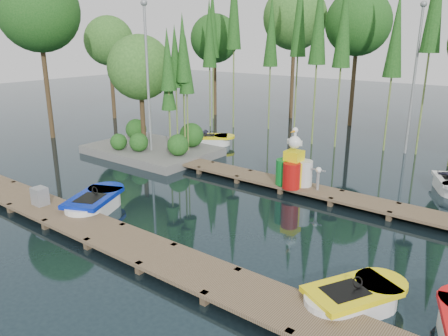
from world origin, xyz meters
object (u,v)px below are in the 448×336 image
Objects in this scene: island at (149,89)px; yellow_barrel at (298,173)px; boat_blue at (95,204)px; boat_yellow_far at (210,140)px; utility_cabinet at (40,196)px; drum_cluster at (293,169)px.

island is 9.14m from yellow_barrel.
island is 8.35m from boat_blue.
island is at bearing -128.66° from boat_yellow_far.
boat_blue is 1.80m from utility_cabinet.
boat_yellow_far is 10.94m from utility_cabinet.
island is 4.42m from boat_yellow_far.
utility_cabinet is (2.89, -7.79, -2.59)m from island.
island is 3.03× the size of drum_cluster.
boat_blue is (4.20, -6.61, -2.92)m from island.
yellow_barrel is at bearing 50.15° from drum_cluster.
boat_yellow_far is at bearing 82.41° from boat_blue.
boat_blue is at bearing -57.58° from island.
boat_blue is at bearing -128.20° from drum_cluster.
boat_blue is 7.23m from drum_cluster.
utility_cabinet is (1.53, -10.82, 0.33)m from boat_yellow_far.
boat_yellow_far is 4.52× the size of utility_cabinet.
boat_blue is at bearing 42.12° from utility_cabinet.
drum_cluster is at bearing -43.27° from boat_yellow_far.
island is at bearing 174.86° from yellow_barrel.
utility_cabinet is at bearing -96.57° from boat_yellow_far.
boat_blue is at bearing -128.25° from yellow_barrel.
utility_cabinet is 0.27× the size of drum_cluster.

